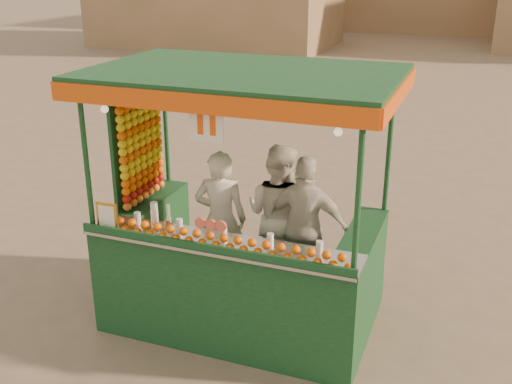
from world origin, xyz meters
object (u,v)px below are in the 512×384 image
at_px(juice_cart, 233,248).
at_px(vendor_middle, 278,214).
at_px(vendor_left, 221,219).
at_px(vendor_right, 305,227).

distance_m(juice_cart, vendor_middle, 0.65).
height_order(vendor_left, vendor_middle, vendor_middle).
distance_m(juice_cart, vendor_right, 0.79).
distance_m(vendor_left, vendor_right, 0.92).
xyz_separation_m(juice_cart, vendor_middle, (0.32, 0.51, 0.23)).
relative_size(juice_cart, vendor_right, 1.94).
bearing_deg(juice_cart, vendor_right, 25.95).
xyz_separation_m(juice_cart, vendor_right, (0.69, 0.33, 0.21)).
bearing_deg(vendor_right, vendor_middle, -28.63).
relative_size(juice_cart, vendor_middle, 1.90).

